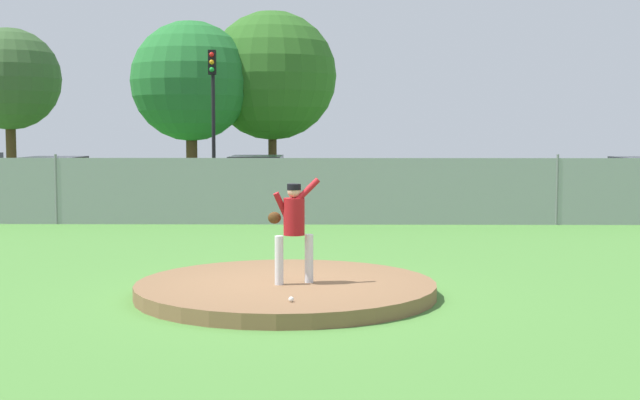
{
  "coord_description": "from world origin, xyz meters",
  "views": [
    {
      "loc": [
        0.71,
        -13.07,
        2.56
      ],
      "look_at": [
        0.5,
        1.64,
        1.35
      ],
      "focal_mm": 48.39,
      "sensor_mm": 36.0,
      "label": 1
    }
  ],
  "objects_px": {
    "baseball": "(291,299)",
    "parked_car_slate": "(52,184)",
    "traffic_light_near": "(213,99)",
    "pitcher_youth": "(293,222)",
    "parked_car_burgundy": "(257,183)"
  },
  "relations": [
    {
      "from": "baseball",
      "to": "parked_car_slate",
      "type": "relative_size",
      "value": 0.02
    },
    {
      "from": "parked_car_slate",
      "to": "traffic_light_near",
      "type": "relative_size",
      "value": 0.81
    },
    {
      "from": "baseball",
      "to": "pitcher_youth",
      "type": "bearing_deg",
      "value": 91.28
    },
    {
      "from": "parked_car_slate",
      "to": "traffic_light_near",
      "type": "bearing_deg",
      "value": 42.15
    },
    {
      "from": "pitcher_youth",
      "to": "baseball",
      "type": "height_order",
      "value": "pitcher_youth"
    },
    {
      "from": "baseball",
      "to": "parked_car_slate",
      "type": "bearing_deg",
      "value": 117.76
    },
    {
      "from": "parked_car_burgundy",
      "to": "traffic_light_near",
      "type": "height_order",
      "value": "traffic_light_near"
    },
    {
      "from": "baseball",
      "to": "parked_car_burgundy",
      "type": "bearing_deg",
      "value": 96.62
    },
    {
      "from": "pitcher_youth",
      "to": "parked_car_burgundy",
      "type": "height_order",
      "value": "pitcher_youth"
    },
    {
      "from": "traffic_light_near",
      "to": "parked_car_slate",
      "type": "bearing_deg",
      "value": -137.85
    },
    {
      "from": "traffic_light_near",
      "to": "parked_car_burgundy",
      "type": "bearing_deg",
      "value": -64.92
    },
    {
      "from": "baseball",
      "to": "parked_car_burgundy",
      "type": "distance_m",
      "value": 16.33
    },
    {
      "from": "parked_car_slate",
      "to": "traffic_light_near",
      "type": "xyz_separation_m",
      "value": [
        4.67,
        4.23,
        2.9
      ]
    },
    {
      "from": "baseball",
      "to": "traffic_light_near",
      "type": "height_order",
      "value": "traffic_light_near"
    },
    {
      "from": "pitcher_youth",
      "to": "traffic_light_near",
      "type": "relative_size",
      "value": 0.29
    }
  ]
}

